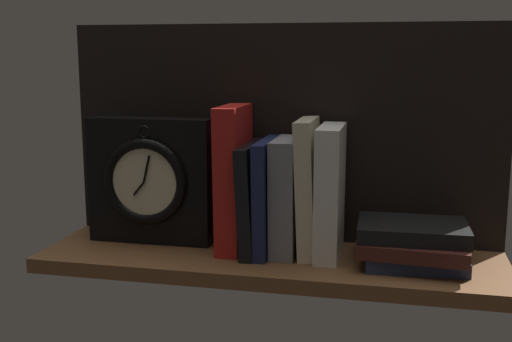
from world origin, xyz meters
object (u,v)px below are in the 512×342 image
book_black_skeptic (253,197)px  book_navy_bierce (267,196)px  book_gray_chess (287,196)px  book_white_catcher (330,191)px  book_cream_twain (309,187)px  framed_clock (150,181)px  book_red_requiem (234,178)px  book_stack_side (413,244)px

book_black_skeptic → book_navy_bierce: (2.52, 0.00, 0.37)cm
book_gray_chess → book_white_catcher: bearing=0.0°
book_cream_twain → book_gray_chess: bearing=-180.0°
book_black_skeptic → framed_clock: size_ratio=0.83×
book_cream_twain → book_navy_bierce: bearing=-180.0°
book_red_requiem → framed_clock: (-15.99, 0.45, -1.21)cm
book_black_skeptic → book_gray_chess: book_gray_chess is taller
book_red_requiem → book_navy_bierce: (5.98, 0.00, -2.89)cm
book_black_skeptic → book_navy_bierce: size_ratio=0.96×
book_red_requiem → book_navy_bierce: size_ratio=1.29×
book_black_skeptic → book_stack_side: bearing=-5.6°
book_red_requiem → book_gray_chess: bearing=0.0°
framed_clock → book_stack_side: bearing=-3.8°
book_navy_bierce → book_stack_side: book_navy_bierce is taller
book_red_requiem → book_stack_side: 32.44cm
book_gray_chess → book_stack_side: book_gray_chess is taller
book_black_skeptic → book_stack_side: size_ratio=1.03×
book_stack_side → book_red_requiem: bearing=175.0°
book_navy_bierce → book_gray_chess: size_ratio=0.98×
book_cream_twain → book_stack_side: size_ratio=1.27×
book_black_skeptic → book_white_catcher: book_white_catcher is taller
book_white_catcher → book_black_skeptic: bearing=180.0°
book_red_requiem → book_cream_twain: size_ratio=1.09×
book_black_skeptic → book_gray_chess: (5.98, 0.00, 0.52)cm
book_navy_bierce → framed_clock: 22.04cm
framed_clock → book_gray_chess: bearing=-1.0°
book_cream_twain → framed_clock: (-29.24, 0.45, -0.19)cm
book_gray_chess → book_cream_twain: (3.81, 0.00, 1.71)cm
book_red_requiem → book_navy_bierce: 6.64cm
book_cream_twain → book_white_catcher: (3.71, -0.00, -0.51)cm
framed_clock → book_stack_side: framed_clock is taller
book_black_skeptic → framed_clock: 19.56cm
book_red_requiem → book_black_skeptic: bearing=0.0°
book_gray_chess → framed_clock: bearing=179.0°
book_cream_twain → framed_clock: size_ratio=1.02×
book_red_requiem → book_gray_chess: 9.83cm
book_cream_twain → book_stack_side: bearing=-8.6°
book_white_catcher → book_stack_side: 16.19cm
book_gray_chess → book_white_catcher: (7.52, 0.00, 1.20)cm
book_stack_side → book_navy_bierce: bearing=173.9°
book_red_requiem → book_navy_bierce: bearing=0.0°
book_cream_twain → book_white_catcher: book_cream_twain is taller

